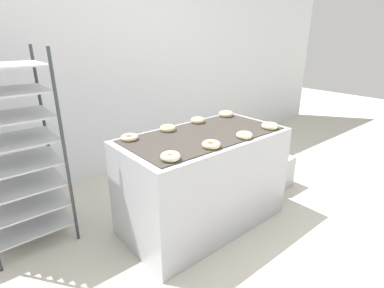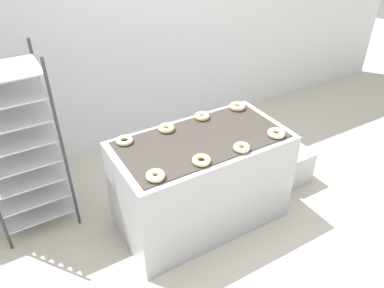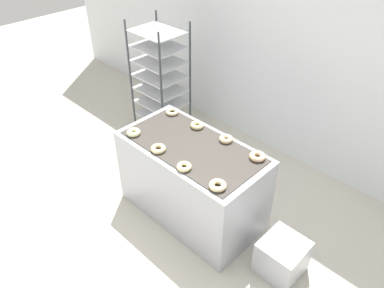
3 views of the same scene
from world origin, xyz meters
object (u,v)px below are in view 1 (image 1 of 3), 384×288
at_px(glaze_bin, 271,171).
at_px(donut_far_right, 226,114).
at_px(donut_near_midright, 244,135).
at_px(donut_near_right, 270,126).
at_px(fryer_machine, 203,180).
at_px(donut_far_midleft, 168,128).
at_px(donut_far_midright, 198,120).
at_px(baking_rack_cart, 16,152).
at_px(donut_far_left, 129,137).
at_px(donut_near_midleft, 211,144).
at_px(donut_near_left, 170,156).

distance_m(glaze_bin, donut_far_right, 0.88).
bearing_deg(donut_far_right, donut_near_midright, -123.43).
xyz_separation_m(glaze_bin, donut_near_right, (-0.51, -0.28, 0.68)).
bearing_deg(fryer_machine, donut_far_midleft, 125.10).
xyz_separation_m(glaze_bin, donut_far_midright, (-0.87, 0.24, 0.68)).
bearing_deg(baking_rack_cart, donut_far_left, -33.19).
xyz_separation_m(glaze_bin, donut_near_midleft, (-1.20, -0.29, 0.68)).
xyz_separation_m(donut_near_right, donut_far_midleft, (-0.70, 0.50, -0.00)).
bearing_deg(baking_rack_cart, donut_near_right, -28.81).
height_order(donut_near_midright, donut_far_right, donut_far_right).
bearing_deg(glaze_bin, donut_far_right, 155.89).
bearing_deg(baking_rack_cart, donut_near_midright, -35.07).
relative_size(donut_far_midright, donut_far_right, 0.90).
distance_m(donut_near_left, donut_near_midleft, 0.35).
relative_size(donut_near_left, donut_far_midleft, 1.00).
bearing_deg(donut_far_midright, donut_far_right, -1.67).
height_order(donut_near_midright, donut_far_left, donut_near_midright).
relative_size(donut_far_left, donut_far_midleft, 1.00).
xyz_separation_m(donut_near_right, donut_far_midright, (-0.35, 0.52, 0.00)).
distance_m(fryer_machine, donut_near_midright, 0.54).
height_order(baking_rack_cart, donut_near_left, baking_rack_cart).
xyz_separation_m(donut_near_midright, donut_far_midleft, (-0.35, 0.52, 0.00)).
bearing_deg(donut_near_right, donut_far_midright, 124.23).
xyz_separation_m(donut_far_midleft, donut_far_right, (0.70, 0.01, 0.00)).
height_order(fryer_machine, donut_near_right, donut_near_right).
distance_m(fryer_machine, baking_rack_cart, 1.46).
relative_size(donut_near_midleft, donut_far_left, 1.03).
height_order(glaze_bin, donut_far_left, donut_far_left).
xyz_separation_m(baking_rack_cart, donut_near_left, (0.71, -0.96, 0.09)).
bearing_deg(donut_far_midright, glaze_bin, -15.37).
bearing_deg(donut_far_right, baking_rack_cart, 165.58).
bearing_deg(fryer_machine, donut_near_midleft, -122.63).
relative_size(donut_near_right, donut_far_midleft, 1.07).
height_order(donut_near_midright, donut_far_midleft, donut_far_midleft).
height_order(baking_rack_cart, glaze_bin, baking_rack_cart).
height_order(fryer_machine, donut_far_midleft, donut_far_midleft).
relative_size(baking_rack_cart, donut_far_right, 10.78).
height_order(baking_rack_cart, donut_near_right, baking_rack_cart).
relative_size(donut_far_midleft, donut_far_midright, 1.03).
distance_m(baking_rack_cart, donut_near_left, 1.20).
bearing_deg(glaze_bin, donut_near_right, -150.97).
relative_size(glaze_bin, donut_near_left, 2.84).
distance_m(fryer_machine, donut_near_left, 0.72).
height_order(donut_near_left, donut_far_midleft, donut_near_left).
height_order(glaze_bin, donut_far_midright, donut_far_midright).
distance_m(donut_near_midright, donut_far_midright, 0.54).
height_order(donut_near_midleft, donut_near_right, donut_near_right).
bearing_deg(donut_near_left, donut_near_right, -0.00).
bearing_deg(donut_far_right, donut_near_left, -153.85).
xyz_separation_m(donut_near_left, donut_near_midright, (0.69, -0.02, -0.00)).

